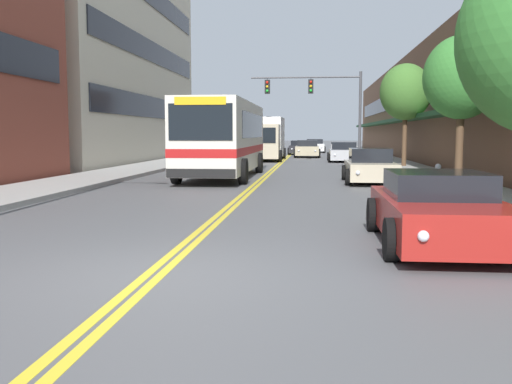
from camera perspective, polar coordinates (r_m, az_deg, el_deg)
ground_plane at (r=44.65m, az=2.98°, el=3.35°), size 240.00×240.00×0.00m
sidewalk_left at (r=45.52m, az=-5.88°, el=3.48°), size 3.01×106.00×0.17m
sidewalk_right at (r=44.85m, az=11.97°, el=3.35°), size 3.01×106.00×0.17m
centre_line at (r=44.65m, az=2.98°, el=3.36°), size 0.34×106.00×0.01m
storefront_row_right at (r=45.83m, az=19.28°, el=7.85°), size 9.10×68.00×7.60m
city_bus at (r=25.58m, az=-3.20°, el=5.66°), size 2.91×10.63×3.29m
car_navy_parked_left_near at (r=42.04m, az=-3.12°, el=4.05°), size 2.05×4.43×1.30m
car_dark_grey_parked_left_mid at (r=35.65m, az=-4.87°, el=3.62°), size 2.21×4.93×1.19m
car_red_parked_right_foreground at (r=10.37m, az=17.72°, el=-1.78°), size 2.14×4.47×1.27m
car_champagne_parked_right_mid at (r=22.97m, az=11.34°, el=2.46°), size 2.07×4.23×1.36m
car_silver_parked_right_far at (r=40.34m, az=8.74°, el=3.92°), size 2.19×4.55×1.36m
car_white_moving_lead at (r=60.05m, az=5.89°, el=4.58°), size 2.19×4.25×1.39m
car_beige_moving_second at (r=47.57m, az=5.15°, el=4.28°), size 2.15×4.16×1.41m
car_charcoal_moving_third at (r=54.03m, az=4.40°, el=4.43°), size 2.18×4.25×1.31m
box_truck at (r=41.98m, az=0.95°, el=5.39°), size 2.73×7.51×3.14m
traffic_signal_mast at (r=38.48m, az=6.49°, el=9.38°), size 7.32×0.38×6.00m
street_tree_right_mid at (r=21.57m, az=19.88°, el=10.68°), size 2.66×2.66×5.20m
street_tree_right_far at (r=32.71m, az=14.73°, el=9.62°), size 2.80×2.80×5.59m
fire_hydrant at (r=18.25m, az=17.71°, el=1.36°), size 0.29×0.21×0.86m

